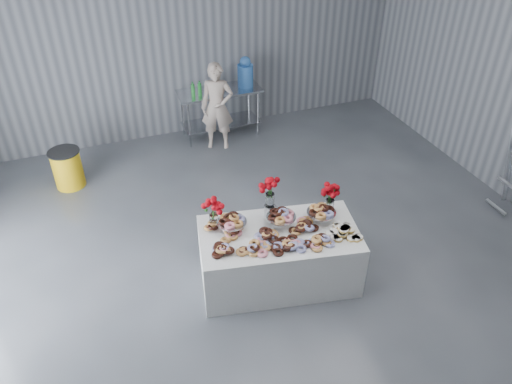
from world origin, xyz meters
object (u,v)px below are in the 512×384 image
at_px(prep_table, 220,104).
at_px(trash_barrel, 68,168).
at_px(display_table, 279,256).
at_px(person, 217,107).
at_px(water_jug, 245,73).

height_order(prep_table, trash_barrel, prep_table).
height_order(display_table, person, person).
height_order(display_table, trash_barrel, display_table).
bearing_deg(water_jug, display_table, -103.86).
bearing_deg(person, display_table, -73.48).
bearing_deg(person, water_jug, 51.91).
bearing_deg(prep_table, display_table, -96.68).
relative_size(prep_table, person, 0.97).
bearing_deg(trash_barrel, prep_table, 15.29).
xyz_separation_m(prep_table, trash_barrel, (-2.77, -0.76, -0.30)).
xyz_separation_m(person, trash_barrel, (-2.61, -0.37, -0.46)).
bearing_deg(water_jug, person, -149.41).
xyz_separation_m(water_jug, trash_barrel, (-3.27, -0.76, -0.83)).
distance_m(prep_table, person, 0.45).
distance_m(prep_table, trash_barrel, 2.89).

